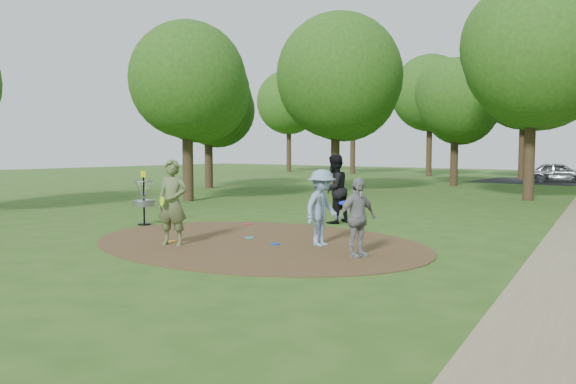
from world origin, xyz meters
The scene contains 13 objects.
ground centered at (0.00, 0.00, 0.00)m, with size 100.00×100.00×0.00m, color #2D5119.
dirt_clearing centered at (0.00, 0.00, 0.01)m, with size 8.40×8.40×0.02m, color #47301C.
player_observer_with_disc centered at (-1.18, -1.47, 0.96)m, with size 0.83×0.71×1.93m.
player_throwing_with_disc centered at (1.46, 0.55, 0.86)m, with size 0.99×1.12×1.71m.
player_walking_with_disc centered at (-0.44, 3.94, 1.00)m, with size 0.88×1.06×2.00m.
player_waiting_with_disc centered at (2.76, -0.10, 0.80)m, with size 0.65×1.01×1.59m.
disc_ground_cyan centered at (-0.48, 0.30, 0.03)m, with size 0.22×0.22×0.02m, color #16A8B4.
disc_ground_blue centered at (0.58, -0.02, 0.03)m, with size 0.22×0.22×0.02m, color #0B30CB.
disc_ground_red centered at (-2.16, 2.12, 0.03)m, with size 0.22×0.22×0.02m, color red.
car_left centered at (-0.02, 29.71, 0.64)m, with size 1.51×3.76×1.28m, color #96999D.
disc_ground_orange centered at (-1.51, -1.19, 0.03)m, with size 0.22×0.22×0.02m, color orange.
disc_golf_basket centered at (-4.50, 0.30, 0.87)m, with size 0.63×0.63×1.54m.
tree_ring centered at (2.16, 10.02, 5.24)m, with size 37.24×45.22×8.93m.
Camera 1 is at (8.50, -9.67, 2.17)m, focal length 35.00 mm.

